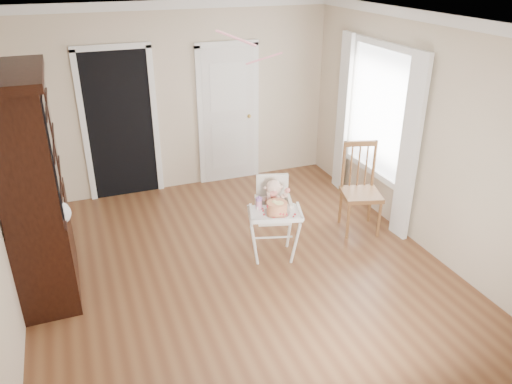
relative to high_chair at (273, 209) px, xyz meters
name	(u,v)px	position (x,y,z in m)	size (l,w,h in m)	color
floor	(240,269)	(-0.46, -0.14, -0.62)	(5.00, 5.00, 0.00)	brown
ceiling	(236,21)	(-0.46, -0.14, 2.08)	(5.00, 5.00, 0.00)	white
wall_back	(181,99)	(-0.46, 2.36, 0.73)	(4.50, 4.50, 0.00)	beige
wall_right	(420,134)	(1.79, -0.14, 0.73)	(5.00, 5.00, 0.00)	beige
crown_molding	(236,28)	(-0.46, -0.14, 2.02)	(4.50, 5.00, 0.12)	white
doorway	(120,122)	(-1.36, 2.35, 0.49)	(1.06, 0.05, 2.22)	black
closet_door	(229,116)	(0.24, 2.34, 0.41)	(0.96, 0.09, 2.13)	white
window_right	(376,120)	(1.71, 0.66, 0.67)	(0.13, 1.84, 2.30)	white
high_chair	(273,209)	(0.00, 0.00, 0.00)	(0.74, 0.83, 1.00)	white
baby	(273,198)	(0.01, 0.02, 0.13)	(0.27, 0.25, 0.42)	beige
cake	(277,208)	(-0.06, -0.23, 0.14)	(0.29, 0.29, 0.14)	silver
sippy_cup	(259,203)	(-0.21, -0.07, 0.15)	(0.07, 0.07, 0.17)	pink
china_cabinet	(33,188)	(-2.45, 0.32, 0.55)	(0.61, 1.38, 2.32)	black
dining_chair	(361,191)	(1.29, 0.22, -0.09)	(0.57, 0.57, 1.14)	brown
streamer	(236,38)	(-0.19, 0.67, 1.81)	(0.03, 0.50, 0.02)	pink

